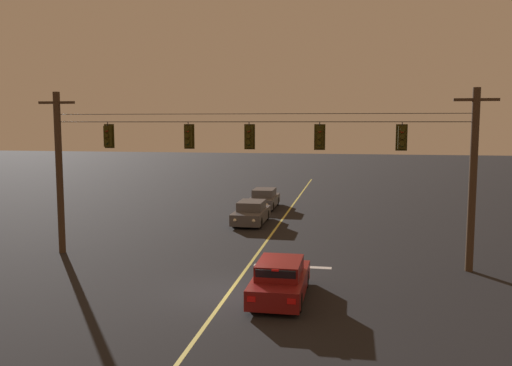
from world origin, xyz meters
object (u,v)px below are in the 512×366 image
(traffic_light_rightmost, at_px, (402,137))
(traffic_light_centre, at_px, (249,137))
(traffic_light_leftmost, at_px, (108,136))
(car_oncoming_lead, at_px, (251,213))
(traffic_light_right_inner, at_px, (319,137))
(car_waiting_near_lane, at_px, (280,280))
(car_oncoming_trailing, at_px, (264,199))
(traffic_light_left_inner, at_px, (188,136))

(traffic_light_rightmost, bearing_deg, traffic_light_centre, 180.00)
(traffic_light_centre, bearing_deg, traffic_light_leftmost, 180.00)
(traffic_light_leftmost, distance_m, car_oncoming_lead, 11.52)
(traffic_light_right_inner, height_order, traffic_light_rightmost, same)
(car_waiting_near_lane, bearing_deg, traffic_light_rightmost, 47.19)
(traffic_light_rightmost, height_order, car_oncoming_lead, traffic_light_rightmost)
(car_oncoming_trailing, bearing_deg, car_oncoming_lead, -88.12)
(traffic_light_centre, xyz_separation_m, car_oncoming_lead, (-1.61, 9.07, -4.97))
(car_waiting_near_lane, height_order, car_oncoming_trailing, same)
(traffic_light_rightmost, xyz_separation_m, car_oncoming_lead, (-8.17, 9.07, -4.97))
(traffic_light_leftmost, distance_m, traffic_light_rightmost, 13.23)
(traffic_light_leftmost, xyz_separation_m, traffic_light_right_inner, (9.77, 0.00, 0.00))
(car_waiting_near_lane, distance_m, car_oncoming_lead, 14.40)
(traffic_light_rightmost, relative_size, car_oncoming_lead, 0.28)
(traffic_light_centre, height_order, car_waiting_near_lane, traffic_light_centre)
(traffic_light_left_inner, bearing_deg, traffic_light_centre, 0.00)
(traffic_light_centre, bearing_deg, car_waiting_near_lane, -67.04)
(car_oncoming_lead, xyz_separation_m, car_oncoming_trailing, (-0.21, 6.24, 0.00))
(traffic_light_leftmost, bearing_deg, traffic_light_rightmost, 0.00)
(traffic_light_left_inner, relative_size, traffic_light_centre, 1.00)
(traffic_light_leftmost, xyz_separation_m, traffic_light_rightmost, (13.23, 0.00, 0.00))
(traffic_light_centre, relative_size, car_waiting_near_lane, 0.28)
(traffic_light_right_inner, bearing_deg, traffic_light_rightmost, 0.00)
(traffic_light_right_inner, relative_size, car_oncoming_trailing, 0.28)
(traffic_light_right_inner, bearing_deg, traffic_light_left_inner, 180.00)
(traffic_light_centre, height_order, car_oncoming_trailing, traffic_light_centre)
(traffic_light_left_inner, xyz_separation_m, car_waiting_near_lane, (4.85, -4.86, -4.97))
(car_oncoming_lead, bearing_deg, traffic_light_leftmost, -119.14)
(car_oncoming_lead, bearing_deg, traffic_light_centre, -79.93)
(traffic_light_left_inner, bearing_deg, traffic_light_leftmost, 180.00)
(car_oncoming_lead, bearing_deg, traffic_light_right_inner, -62.54)
(traffic_light_rightmost, bearing_deg, car_waiting_near_lane, -132.81)
(traffic_light_rightmost, bearing_deg, traffic_light_leftmost, 180.00)
(traffic_light_left_inner, height_order, car_oncoming_lead, traffic_light_left_inner)
(traffic_light_leftmost, xyz_separation_m, car_waiting_near_lane, (8.73, -4.86, -4.97))
(traffic_light_left_inner, height_order, traffic_light_rightmost, same)
(traffic_light_left_inner, xyz_separation_m, traffic_light_right_inner, (5.90, 0.00, 0.00))
(traffic_light_rightmost, bearing_deg, car_oncoming_trailing, 118.67)
(traffic_light_centre, distance_m, traffic_light_right_inner, 3.10)
(traffic_light_left_inner, xyz_separation_m, traffic_light_rightmost, (9.35, 0.00, 0.00))
(traffic_light_centre, distance_m, car_oncoming_trailing, 16.20)
(traffic_light_rightmost, xyz_separation_m, car_waiting_near_lane, (-4.50, -4.86, -4.97))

